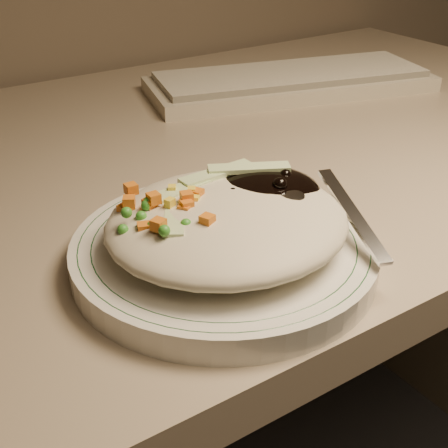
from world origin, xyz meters
TOP-DOWN VIEW (x-y plane):
  - desk at (0.00, 1.38)m, footprint 1.40×0.70m
  - plate at (-0.05, 1.15)m, footprint 0.24×0.24m
  - plate_rim at (-0.05, 1.15)m, footprint 0.23×0.23m
  - meal at (-0.04, 1.15)m, footprint 0.21×0.19m
  - keyboard at (0.29, 1.48)m, footprint 0.43×0.25m

SIDE VIEW (x-z plane):
  - desk at x=0.00m, z-range 0.17..0.91m
  - plate at x=-0.05m, z-range 0.74..0.76m
  - keyboard at x=0.29m, z-range 0.74..0.77m
  - plate_rim at x=-0.05m, z-range 0.76..0.76m
  - meal at x=-0.04m, z-range 0.76..0.81m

